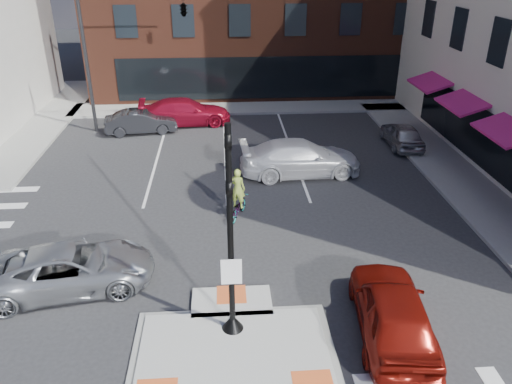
{
  "coord_description": "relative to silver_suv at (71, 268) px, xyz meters",
  "views": [
    {
      "loc": [
        -0.11,
        -10.46,
        9.68
      ],
      "look_at": [
        0.99,
        5.15,
        2.0
      ],
      "focal_mm": 35.0,
      "sensor_mm": 36.0,
      "label": 1
    }
  ],
  "objects": [
    {
      "name": "bg_car_red",
      "position": [
        2.64,
        16.09,
        0.07
      ],
      "size": [
        5.58,
        2.67,
        1.57
      ],
      "primitive_type": "imported",
      "rotation": [
        0.0,
        0.0,
        1.66
      ],
      "color": "maroon",
      "rests_on": "ground"
    },
    {
      "name": "sidewalk_n",
      "position": [
        7.97,
        19.21,
        -0.63
      ],
      "size": [
        26.0,
        3.0,
        0.15
      ],
      "primitive_type": "cube",
      "color": "gray",
      "rests_on": "ground"
    },
    {
      "name": "refuge_island",
      "position": [
        4.97,
        -3.04,
        -0.66
      ],
      "size": [
        5.4,
        4.65,
        0.13
      ],
      "color": "gray",
      "rests_on": "ground"
    },
    {
      "name": "signal_pole",
      "position": [
        4.97,
        -2.39,
        1.65
      ],
      "size": [
        0.6,
        0.6,
        5.98
      ],
      "color": "black",
      "rests_on": "refuge_island"
    },
    {
      "name": "bg_car_dark",
      "position": [
        0.17,
        14.71,
        -0.04
      ],
      "size": [
        4.22,
        1.97,
        1.34
      ],
      "primitive_type": "imported",
      "rotation": [
        0.0,
        0.0,
        1.71
      ],
      "color": "#242529",
      "rests_on": "ground"
    },
    {
      "name": "mast_arm_signal",
      "position": [
        1.5,
        15.21,
        5.5
      ],
      "size": [
        6.1,
        2.24,
        8.0
      ],
      "color": "black",
      "rests_on": "ground"
    },
    {
      "name": "cyclist",
      "position": [
        5.37,
        4.21,
        -0.01
      ],
      "size": [
        1.12,
        1.73,
        2.09
      ],
      "rotation": [
        0.0,
        0.0,
        2.78
      ],
      "color": "#3F3F44",
      "rests_on": "ground"
    },
    {
      "name": "sidewalk_e",
      "position": [
        15.77,
        7.21,
        -0.63
      ],
      "size": [
        3.0,
        24.0,
        0.15
      ],
      "primitive_type": "cube",
      "color": "gray",
      "rests_on": "ground"
    },
    {
      "name": "silver_suv",
      "position": [
        0.0,
        0.0,
        0.0
      ],
      "size": [
        5.43,
        3.19,
        1.42
      ],
      "primitive_type": "imported",
      "rotation": [
        0.0,
        0.0,
        1.74
      ],
      "color": "#ABAEB2",
      "rests_on": "ground"
    },
    {
      "name": "bg_car_silver",
      "position": [
        14.47,
        11.53,
        -0.06
      ],
      "size": [
        1.59,
        3.85,
        1.3
      ],
      "primitive_type": "imported",
      "rotation": [
        0.0,
        0.0,
        3.13
      ],
      "color": "#AFB1B7",
      "rests_on": "ground"
    },
    {
      "name": "white_pickup",
      "position": [
        8.46,
        8.25,
        0.11
      ],
      "size": [
        5.8,
        2.68,
        1.64
      ],
      "primitive_type": "imported",
      "rotation": [
        0.0,
        0.0,
        1.64
      ],
      "color": "white",
      "rests_on": "ground"
    },
    {
      "name": "red_sedan",
      "position": [
        9.33,
        -2.79,
        0.09
      ],
      "size": [
        2.41,
        4.88,
        1.6
      ],
      "primitive_type": "imported",
      "rotation": [
        0.0,
        0.0,
        3.03
      ],
      "color": "maroon",
      "rests_on": "ground"
    },
    {
      "name": "ground",
      "position": [
        4.97,
        -2.79,
        -0.71
      ],
      "size": [
        120.0,
        120.0,
        0.0
      ],
      "primitive_type": "plane",
      "color": "#28282B",
      "rests_on": "ground"
    }
  ]
}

